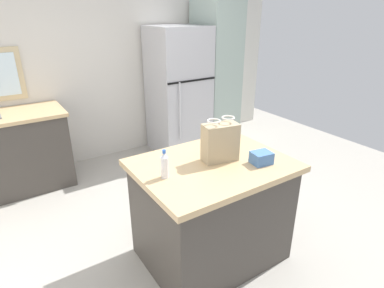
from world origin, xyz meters
The scene contains 9 objects.
ground centered at (0.00, 0.00, 0.00)m, with size 6.86×6.86×0.00m, color #ADA89E.
back_wall centered at (-0.02, 2.24, 1.29)m, with size 5.72×0.13×2.57m.
kitchen_island centered at (0.00, -0.32, 0.45)m, with size 1.18×0.91×0.89m.
refrigerator centered at (0.97, 1.81, 0.89)m, with size 0.75×0.74×1.78m.
tall_cabinet centered at (1.63, 1.81, 1.05)m, with size 0.52×0.66×2.10m.
sink_counter centered at (-1.28, 1.84, 0.47)m, with size 1.30×0.67×1.10m.
shopping_bag centered at (0.07, -0.30, 1.04)m, with size 0.29×0.19×0.34m.
small_box centered at (0.30, -0.53, 0.94)m, with size 0.15×0.12×0.09m, color #4775B7.
bottle centered at (-0.42, -0.32, 0.99)m, with size 0.06×0.06×0.21m.
Camera 1 is at (-1.35, -2.09, 2.00)m, focal length 30.05 mm.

